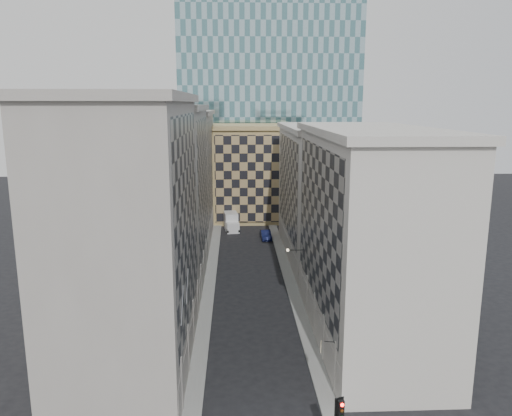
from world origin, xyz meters
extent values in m
cube|color=gray|center=(-5.25, 30.00, 0.07)|extent=(1.50, 100.00, 0.15)
cube|color=gray|center=(5.25, 30.00, 0.07)|extent=(1.50, 100.00, 0.15)
cube|color=gray|center=(-11.00, 11.00, 11.50)|extent=(10.00, 22.00, 23.00)
cube|color=gray|center=(-6.12, 11.00, 13.00)|extent=(0.25, 19.36, 18.00)
cube|color=gray|center=(-6.20, 11.00, 1.60)|extent=(0.45, 21.12, 3.20)
cube|color=gray|center=(-11.00, 11.00, 23.35)|extent=(10.80, 22.80, 0.70)
cylinder|color=gray|center=(-6.35, 2.75, 2.20)|extent=(0.90, 0.90, 4.40)
cylinder|color=gray|center=(-6.35, 8.25, 2.20)|extent=(0.90, 0.90, 4.40)
cylinder|color=gray|center=(-6.35, 13.75, 2.20)|extent=(0.90, 0.90, 4.40)
cylinder|color=gray|center=(-6.35, 19.25, 2.20)|extent=(0.90, 0.90, 4.40)
cube|color=gray|center=(-11.00, 33.00, 11.00)|extent=(10.00, 22.00, 22.00)
cube|color=gray|center=(-6.12, 33.00, 12.50)|extent=(0.25, 19.36, 17.00)
cube|color=gray|center=(-6.20, 33.00, 1.60)|extent=(0.45, 21.12, 3.20)
cube|color=gray|center=(-11.00, 33.00, 22.35)|extent=(10.80, 22.80, 0.70)
cylinder|color=gray|center=(-6.35, 24.75, 2.20)|extent=(0.90, 0.90, 4.40)
cylinder|color=gray|center=(-6.35, 30.25, 2.20)|extent=(0.90, 0.90, 4.40)
cylinder|color=gray|center=(-6.35, 35.75, 2.20)|extent=(0.90, 0.90, 4.40)
cylinder|color=gray|center=(-6.35, 41.25, 2.20)|extent=(0.90, 0.90, 4.40)
cube|color=gray|center=(-11.00, 55.00, 10.50)|extent=(10.00, 22.00, 21.00)
cube|color=gray|center=(-6.12, 55.00, 12.00)|extent=(0.25, 19.36, 16.00)
cube|color=gray|center=(-6.20, 55.00, 1.60)|extent=(0.45, 21.12, 3.20)
cube|color=gray|center=(-11.00, 55.00, 21.35)|extent=(10.80, 22.80, 0.70)
cylinder|color=gray|center=(-6.35, 46.75, 2.20)|extent=(0.90, 0.90, 4.40)
cylinder|color=gray|center=(-6.35, 52.25, 2.20)|extent=(0.90, 0.90, 4.40)
cylinder|color=gray|center=(-6.35, 57.75, 2.20)|extent=(0.90, 0.90, 4.40)
cylinder|color=gray|center=(-6.35, 63.25, 2.20)|extent=(0.90, 0.90, 4.40)
cube|color=beige|center=(11.00, 15.00, 10.00)|extent=(10.00, 26.00, 20.00)
cube|color=gray|center=(6.12, 15.00, 11.50)|extent=(0.25, 22.88, 15.00)
cube|color=beige|center=(6.20, 15.00, 1.60)|extent=(0.45, 24.96, 3.20)
cube|color=beige|center=(11.00, 15.00, 20.35)|extent=(10.80, 26.80, 0.70)
cylinder|color=beige|center=(6.35, 4.60, 2.20)|extent=(0.90, 0.90, 4.40)
cylinder|color=beige|center=(6.35, 9.80, 2.20)|extent=(0.90, 0.90, 4.40)
cylinder|color=beige|center=(6.35, 15.00, 2.20)|extent=(0.90, 0.90, 4.40)
cylinder|color=beige|center=(6.35, 20.20, 2.20)|extent=(0.90, 0.90, 4.40)
cylinder|color=beige|center=(6.35, 25.40, 2.20)|extent=(0.90, 0.90, 4.40)
cube|color=beige|center=(11.00, 42.00, 9.50)|extent=(10.00, 28.00, 19.00)
cube|color=gray|center=(6.12, 42.00, 11.00)|extent=(0.25, 24.64, 14.00)
cube|color=beige|center=(6.20, 42.00, 1.60)|extent=(0.45, 26.88, 3.20)
cube|color=beige|center=(11.00, 42.00, 19.35)|extent=(10.80, 28.80, 0.70)
cube|color=tan|center=(2.00, 68.00, 9.00)|extent=(16.00, 14.00, 18.00)
cube|color=tan|center=(2.00, 60.90, 9.00)|extent=(15.20, 0.25, 16.50)
cube|color=tan|center=(2.00, 68.00, 18.40)|extent=(16.80, 14.80, 0.80)
cube|color=#2D2723|center=(0.00, 82.00, 14.00)|extent=(6.00, 6.00, 28.00)
cube|color=#2D2723|center=(0.00, 82.00, 28.70)|extent=(7.00, 7.00, 1.40)
cone|color=#2D2723|center=(0.00, 82.00, 39.40)|extent=(7.20, 7.20, 20.00)
cylinder|color=gray|center=(-5.90, 4.00, 8.00)|extent=(0.10, 2.33, 2.33)
cylinder|color=gray|center=(-5.90, 8.00, 8.00)|extent=(0.10, 2.33, 2.33)
cylinder|color=black|center=(5.10, 24.00, 6.20)|extent=(1.80, 0.08, 0.08)
sphere|color=#FFE5B2|center=(4.20, 24.00, 6.20)|extent=(0.36, 0.36, 0.36)
cube|color=black|center=(4.55, -4.01, 4.33)|extent=(0.45, 0.41, 1.23)
cube|color=black|center=(4.49, -3.82, 4.33)|extent=(0.60, 0.22, 1.39)
sphere|color=#FF0C07|center=(4.60, -4.18, 4.74)|extent=(0.22, 0.22, 0.22)
sphere|color=#331E05|center=(4.60, -4.18, 4.33)|extent=(0.22, 0.22, 0.22)
cube|color=silver|center=(-2.34, 56.27, 0.91)|extent=(2.50, 2.68, 1.81)
cube|color=silver|center=(-2.67, 58.86, 1.56)|extent=(2.76, 3.89, 3.12)
cylinder|color=black|center=(-3.24, 55.34, 0.45)|extent=(0.41, 0.94, 0.91)
cylinder|color=black|center=(-1.24, 55.60, 0.45)|extent=(0.41, 0.94, 0.91)
cylinder|color=black|center=(-3.82, 59.93, 0.45)|extent=(0.41, 0.94, 0.91)
cylinder|color=black|center=(-1.83, 60.19, 0.45)|extent=(0.41, 0.94, 0.91)
imported|color=#10163E|center=(3.35, 51.34, 0.78)|extent=(1.87, 4.81, 1.56)
cylinder|color=black|center=(5.60, 5.10, 4.22)|extent=(0.83, 0.23, 0.06)
cube|color=#BEB18C|center=(4.90, 5.10, 3.80)|extent=(0.21, 0.73, 0.73)
camera|label=1|loc=(-1.86, -31.35, 22.83)|focal=35.00mm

